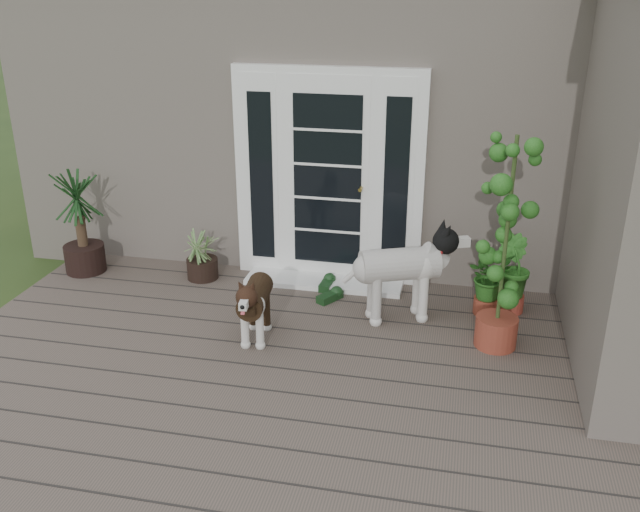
# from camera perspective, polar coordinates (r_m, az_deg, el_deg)

# --- Properties ---
(deck) EXTENTS (6.20, 4.60, 0.12)m
(deck) POSITION_cam_1_polar(r_m,az_deg,el_deg) (5.46, -2.02, -11.68)
(deck) COLOR #6B5B4C
(deck) RESTS_ON ground
(house_main) EXTENTS (7.40, 4.00, 3.10)m
(house_main) POSITION_cam_1_polar(r_m,az_deg,el_deg) (8.83, 4.73, 12.17)
(house_main) COLOR #665E54
(house_main) RESTS_ON ground
(door_unit) EXTENTS (1.90, 0.14, 2.15)m
(door_unit) POSITION_cam_1_polar(r_m,az_deg,el_deg) (6.98, 0.68, 6.45)
(door_unit) COLOR white
(door_unit) RESTS_ON deck
(door_step) EXTENTS (1.60, 0.40, 0.05)m
(door_step) POSITION_cam_1_polar(r_m,az_deg,el_deg) (7.16, 0.32, -2.09)
(door_step) COLOR white
(door_step) RESTS_ON deck
(brindle_dog) EXTENTS (0.38, 0.74, 0.60)m
(brindle_dog) POSITION_cam_1_polar(r_m,az_deg,el_deg) (6.04, -5.28, -4.23)
(brindle_dog) COLOR #332112
(brindle_dog) RESTS_ON deck
(white_dog) EXTENTS (1.03, 0.74, 0.79)m
(white_dog) POSITION_cam_1_polar(r_m,az_deg,el_deg) (6.35, 6.45, -1.90)
(white_dog) COLOR white
(white_dog) RESTS_ON deck
(spider_plant) EXTENTS (0.66, 0.66, 0.57)m
(spider_plant) POSITION_cam_1_polar(r_m,az_deg,el_deg) (7.29, -9.65, 0.29)
(spider_plant) COLOR #719058
(spider_plant) RESTS_ON deck
(yucca) EXTENTS (1.06, 1.06, 1.15)m
(yucca) POSITION_cam_1_polar(r_m,az_deg,el_deg) (7.68, -19.01, 2.80)
(yucca) COLOR black
(yucca) RESTS_ON deck
(herb_a) EXTENTS (0.57, 0.57, 0.52)m
(herb_a) POSITION_cam_1_polar(r_m,az_deg,el_deg) (6.65, 13.55, -2.57)
(herb_a) COLOR #1B5016
(herb_a) RESTS_ON deck
(herb_b) EXTENTS (0.50, 0.50, 0.53)m
(herb_b) POSITION_cam_1_polar(r_m,az_deg,el_deg) (6.75, 15.31, -2.26)
(herb_b) COLOR #1A4D16
(herb_b) RESTS_ON deck
(herb_c) EXTENTS (0.44, 0.44, 0.52)m
(herb_c) POSITION_cam_1_polar(r_m,az_deg,el_deg) (6.79, 21.68, -3.04)
(herb_c) COLOR #1F5317
(herb_c) RESTS_ON deck
(sapling) EXTENTS (0.64, 0.64, 1.89)m
(sapling) POSITION_cam_1_polar(r_m,az_deg,el_deg) (5.83, 14.91, 1.06)
(sapling) COLOR #24621C
(sapling) RESTS_ON deck
(clog_left) EXTENTS (0.17, 0.33, 0.10)m
(clog_left) POSITION_cam_1_polar(r_m,az_deg,el_deg) (7.06, 0.58, -2.25)
(clog_left) COLOR #153617
(clog_left) RESTS_ON deck
(clog_right) EXTENTS (0.30, 0.35, 0.10)m
(clog_right) POSITION_cam_1_polar(r_m,az_deg,el_deg) (6.80, 0.81, -3.28)
(clog_right) COLOR #143315
(clog_right) RESTS_ON deck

